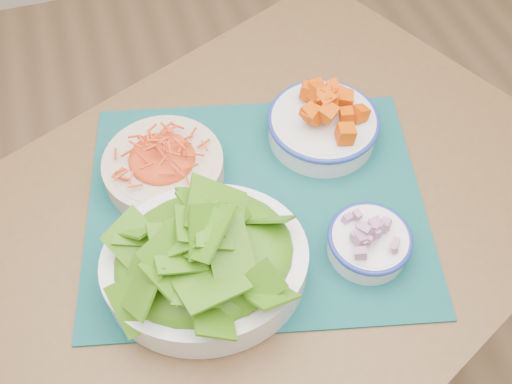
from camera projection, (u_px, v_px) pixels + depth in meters
table at (243, 257)px, 0.99m from camera, size 1.32×1.14×0.75m
placemat at (256, 203)px, 0.92m from camera, size 0.62×0.55×0.00m
carrot_bowl at (163, 163)px, 0.92m from camera, size 0.20×0.20×0.08m
squash_bowl at (324, 118)px, 0.96m from camera, size 0.22×0.22×0.10m
lettuce_bowl at (204, 254)px, 0.79m from camera, size 0.32×0.28×0.14m
onion_bowl at (369, 240)px, 0.84m from camera, size 0.13×0.13×0.06m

